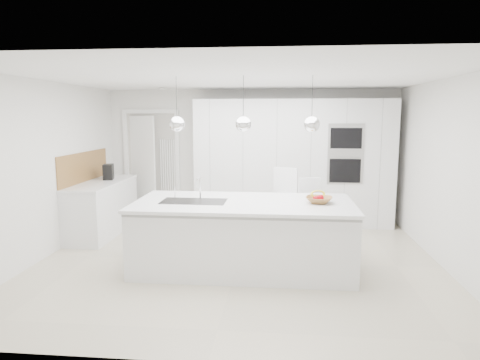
# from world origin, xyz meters

# --- Properties ---
(floor) EXTENTS (5.50, 5.50, 0.00)m
(floor) POSITION_xyz_m (0.00, 0.00, 0.00)
(floor) COLOR #C0B49A
(floor) RESTS_ON ground
(wall_back) EXTENTS (5.50, 0.00, 5.50)m
(wall_back) POSITION_xyz_m (0.00, 2.50, 1.25)
(wall_back) COLOR silver
(wall_back) RESTS_ON ground
(wall_left) EXTENTS (0.00, 5.00, 5.00)m
(wall_left) POSITION_xyz_m (-2.75, 0.00, 1.25)
(wall_left) COLOR silver
(wall_left) RESTS_ON ground
(ceiling) EXTENTS (5.50, 5.50, 0.00)m
(ceiling) POSITION_xyz_m (0.00, 0.00, 2.50)
(ceiling) COLOR white
(ceiling) RESTS_ON wall_back
(tall_cabinets) EXTENTS (3.60, 0.60, 2.30)m
(tall_cabinets) POSITION_xyz_m (0.80, 2.20, 1.15)
(tall_cabinets) COLOR white
(tall_cabinets) RESTS_ON floor
(oven_stack) EXTENTS (0.62, 0.04, 1.05)m
(oven_stack) POSITION_xyz_m (1.70, 1.89, 1.35)
(oven_stack) COLOR #A5A5A8
(oven_stack) RESTS_ON tall_cabinets
(doorway_frame) EXTENTS (1.11, 0.08, 2.13)m
(doorway_frame) POSITION_xyz_m (-1.95, 2.47, 1.02)
(doorway_frame) COLOR white
(doorway_frame) RESTS_ON floor
(hallway_door) EXTENTS (0.76, 0.38, 2.00)m
(hallway_door) POSITION_xyz_m (-2.20, 2.42, 1.00)
(hallway_door) COLOR white
(hallway_door) RESTS_ON floor
(radiator) EXTENTS (0.32, 0.04, 1.40)m
(radiator) POSITION_xyz_m (-1.63, 2.46, 0.85)
(radiator) COLOR white
(radiator) RESTS_ON floor
(left_base_cabinets) EXTENTS (0.60, 1.80, 0.86)m
(left_base_cabinets) POSITION_xyz_m (-2.45, 1.20, 0.43)
(left_base_cabinets) COLOR white
(left_base_cabinets) RESTS_ON floor
(left_worktop) EXTENTS (0.62, 1.82, 0.04)m
(left_worktop) POSITION_xyz_m (-2.45, 1.20, 0.88)
(left_worktop) COLOR white
(left_worktop) RESTS_ON left_base_cabinets
(oak_backsplash) EXTENTS (0.02, 1.80, 0.50)m
(oak_backsplash) POSITION_xyz_m (-2.74, 1.20, 1.15)
(oak_backsplash) COLOR olive
(oak_backsplash) RESTS_ON wall_left
(island_base) EXTENTS (2.80, 1.20, 0.86)m
(island_base) POSITION_xyz_m (0.10, -0.30, 0.43)
(island_base) COLOR white
(island_base) RESTS_ON floor
(island_worktop) EXTENTS (2.84, 1.40, 0.04)m
(island_worktop) POSITION_xyz_m (0.10, -0.25, 0.88)
(island_worktop) COLOR white
(island_worktop) RESTS_ON island_base
(island_sink) EXTENTS (0.84, 0.44, 0.18)m
(island_sink) POSITION_xyz_m (-0.55, -0.30, 0.82)
(island_sink) COLOR #3F3F42
(island_sink) RESTS_ON island_worktop
(island_tap) EXTENTS (0.02, 0.02, 0.30)m
(island_tap) POSITION_xyz_m (-0.50, -0.10, 1.05)
(island_tap) COLOR white
(island_tap) RESTS_ON island_worktop
(pendant_left) EXTENTS (0.20, 0.20, 0.20)m
(pendant_left) POSITION_xyz_m (-0.75, -0.30, 1.90)
(pendant_left) COLOR white
(pendant_left) RESTS_ON ceiling
(pendant_mid) EXTENTS (0.20, 0.20, 0.20)m
(pendant_mid) POSITION_xyz_m (0.10, -0.30, 1.90)
(pendant_mid) COLOR white
(pendant_mid) RESTS_ON ceiling
(pendant_right) EXTENTS (0.20, 0.20, 0.20)m
(pendant_right) POSITION_xyz_m (0.95, -0.30, 1.90)
(pendant_right) COLOR white
(pendant_right) RESTS_ON ceiling
(fruit_bowl) EXTENTS (0.39, 0.39, 0.08)m
(fruit_bowl) POSITION_xyz_m (1.07, -0.26, 0.94)
(fruit_bowl) COLOR olive
(fruit_bowl) RESTS_ON island_worktop
(espresso_machine) EXTENTS (0.22, 0.28, 0.27)m
(espresso_machine) POSITION_xyz_m (-2.43, 1.47, 1.03)
(espresso_machine) COLOR black
(espresso_machine) RESTS_ON left_worktop
(bar_stool_left) EXTENTS (0.57, 0.66, 1.21)m
(bar_stool_left) POSITION_xyz_m (0.65, 0.64, 0.61)
(bar_stool_left) COLOR white
(bar_stool_left) RESTS_ON floor
(bar_stool_right) EXTENTS (0.48, 0.57, 1.07)m
(bar_stool_right) POSITION_xyz_m (1.01, 0.60, 0.54)
(bar_stool_right) COLOR white
(bar_stool_right) RESTS_ON floor
(apple_a) EXTENTS (0.09, 0.09, 0.09)m
(apple_a) POSITION_xyz_m (1.08, -0.30, 0.97)
(apple_a) COLOR #A2040D
(apple_a) RESTS_ON fruit_bowl
(apple_b) EXTENTS (0.07, 0.07, 0.07)m
(apple_b) POSITION_xyz_m (1.04, -0.29, 0.97)
(apple_b) COLOR #A2040D
(apple_b) RESTS_ON fruit_bowl
(apple_c) EXTENTS (0.07, 0.07, 0.07)m
(apple_c) POSITION_xyz_m (1.02, -0.29, 0.96)
(apple_c) COLOR #A2040D
(apple_c) RESTS_ON fruit_bowl
(banana_bunch) EXTENTS (0.23, 0.16, 0.20)m
(banana_bunch) POSITION_xyz_m (1.06, -0.23, 1.01)
(banana_bunch) COLOR yellow
(banana_bunch) RESTS_ON fruit_bowl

